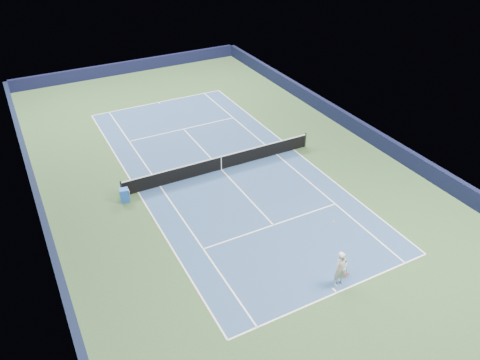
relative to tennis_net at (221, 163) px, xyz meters
name	(u,v)px	position (x,y,z in m)	size (l,w,h in m)	color
ground	(221,169)	(0.00, 0.00, -0.50)	(40.00, 40.00, 0.00)	#2E4B28
wall_far	(130,67)	(0.00, 19.82, 0.05)	(22.00, 0.35, 1.10)	black
wall_right	(356,126)	(10.82, 0.00, 0.05)	(0.35, 40.00, 1.10)	black
wall_left	(41,210)	(-10.82, 0.00, 0.05)	(0.35, 40.00, 1.10)	black
court_surface	(221,169)	(0.00, 0.00, -0.50)	(10.97, 23.77, 0.01)	navy
baseline_far	(159,102)	(0.00, 11.88, -0.50)	(10.97, 0.08, 0.00)	white
baseline_near	(337,293)	(0.00, -11.88, -0.50)	(10.97, 0.08, 0.00)	white
sideline_doubles_right	(294,150)	(5.49, 0.00, -0.50)	(0.08, 23.77, 0.00)	white
sideline_doubles_left	(138,192)	(-5.49, 0.00, -0.50)	(0.08, 23.77, 0.00)	white
sideline_singles_right	(276,154)	(4.12, 0.00, -0.50)	(0.08, 23.77, 0.00)	white
sideline_singles_left	(160,186)	(-4.12, 0.00, -0.50)	(0.08, 23.77, 0.00)	white
service_line_far	(184,129)	(0.00, 6.40, -0.50)	(8.23, 0.08, 0.00)	white
service_line_near	(273,225)	(0.00, -6.40, -0.50)	(8.23, 0.08, 0.00)	white
center_service_line	(221,169)	(0.00, 0.00, -0.50)	(0.08, 12.80, 0.00)	white
center_mark_far	(159,103)	(0.00, 11.73, -0.50)	(0.08, 0.30, 0.00)	white
center_mark_near	(335,290)	(0.00, -11.73, -0.50)	(0.08, 0.30, 0.00)	white
tennis_net	(221,163)	(0.00, 0.00, 0.00)	(12.90, 0.10, 1.07)	black
sponsor_cube	(124,195)	(-6.40, -0.52, -0.10)	(0.60, 0.53, 0.81)	blue
tennis_player	(341,269)	(0.40, -11.48, 0.43)	(0.84, 1.28, 2.93)	silver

